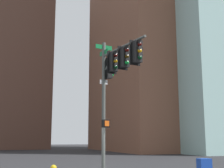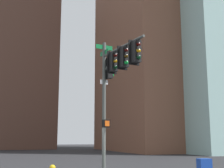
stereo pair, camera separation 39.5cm
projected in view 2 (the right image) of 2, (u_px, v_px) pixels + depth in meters
The scene contains 3 objects.
signal_pole_assembly at pixel (115, 74), 15.70m from camera, with size 4.25×1.30×7.10m.
building_brick_nearside at pixel (161, 38), 56.33m from camera, with size 25.04×18.02×40.06m, color brown.
building_brick_midblock at pixel (8, 69), 66.21m from camera, with size 16.77×19.29×33.25m, color brown.
Camera 2 is at (-15.34, 4.66, 1.91)m, focal length 49.93 mm.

